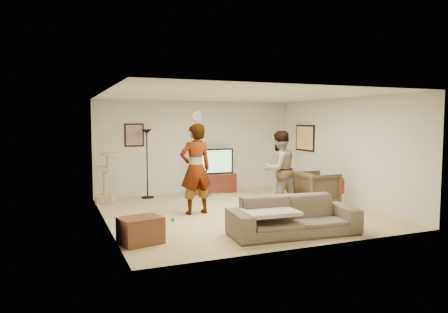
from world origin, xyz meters
name	(u,v)px	position (x,y,z in m)	size (l,w,h in m)	color
floor	(238,212)	(0.00, 0.00, -0.01)	(5.50, 5.50, 0.02)	tan
ceiling	(238,95)	(0.00, 0.00, 2.51)	(5.50, 5.50, 0.02)	silver
wall_back	(197,147)	(0.00, 2.75, 1.25)	(5.50, 0.04, 2.50)	beige
wall_front	(311,167)	(0.00, -2.75, 1.25)	(5.50, 0.04, 2.50)	beige
wall_left	(105,158)	(-2.75, 0.00, 1.25)	(0.04, 5.50, 2.50)	beige
wall_right	(343,151)	(2.75, 0.00, 1.25)	(0.04, 5.50, 2.50)	beige
wall_clock	(197,116)	(0.00, 2.72, 2.10)	(0.26, 0.26, 0.04)	white
wall_speaker	(197,142)	(0.00, 2.69, 1.38)	(0.25, 0.10, 0.10)	black
picture_back	(134,135)	(-1.70, 2.73, 1.60)	(0.42, 0.03, 0.52)	#7F675D
picture_right	(305,138)	(2.73, 1.60, 1.50)	(0.03, 0.78, 0.62)	tan
tv_stand	(213,183)	(0.38, 2.50, 0.26)	(1.24, 0.45, 0.52)	#411D13
console_box	(217,194)	(0.34, 2.11, 0.04)	(0.40, 0.30, 0.07)	silver
tv	(213,161)	(0.38, 2.50, 0.86)	(1.17, 0.08, 0.69)	black
tv_screen	(213,162)	(0.38, 2.46, 0.86)	(1.07, 0.01, 0.61)	#34EE20
floor_lamp	(147,164)	(-1.45, 2.40, 0.87)	(0.32, 0.32, 1.75)	black
cat_tree	(105,178)	(-2.53, 2.07, 0.61)	(0.39, 0.39, 1.22)	tan
person_left	(196,169)	(-0.89, 0.17, 0.95)	(0.70, 0.46, 1.91)	gray
person_right	(279,170)	(1.03, 0.02, 0.87)	(0.85, 0.66, 1.74)	#2B517F
sofa	(293,216)	(0.14, -2.03, 0.32)	(2.22, 0.87, 0.65)	brown
throw_blanket	(269,212)	(-0.34, -2.03, 0.44)	(0.90, 0.70, 0.06)	#C1B3A4
beer_bottle	(343,187)	(1.16, -2.03, 0.77)	(0.06, 0.06, 0.25)	#5B2617
armchair	(316,189)	(1.96, -0.05, 0.40)	(0.84, 0.87, 0.79)	#3F3624
side_table	(141,230)	(-2.40, -1.57, 0.21)	(0.64, 0.48, 0.43)	#58311D
toy_ball	(173,219)	(-1.53, -0.32, 0.04)	(0.08, 0.08, 0.08)	#0D817E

